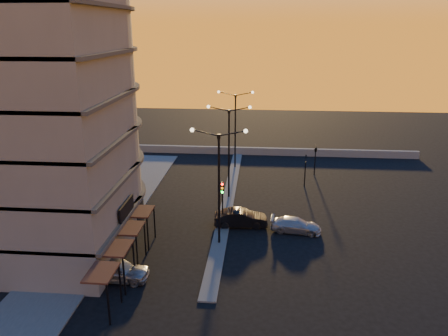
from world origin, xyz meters
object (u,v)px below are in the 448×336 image
(car_hatchback, at_px, (117,270))
(car_wagon, at_px, (296,225))
(traffic_light_main, at_px, (222,197))
(streetlamp_mid, at_px, (229,145))
(car_sedan, at_px, (241,218))

(car_hatchback, distance_m, car_wagon, 15.40)
(traffic_light_main, height_order, car_wagon, traffic_light_main)
(traffic_light_main, bearing_deg, car_hatchback, -126.59)
(car_wagon, bearing_deg, streetlamp_mid, 47.62)
(streetlamp_mid, bearing_deg, traffic_light_main, -90.00)
(car_hatchback, bearing_deg, car_wagon, -55.43)
(streetlamp_mid, relative_size, car_wagon, 2.23)
(car_hatchback, distance_m, car_sedan, 12.28)
(streetlamp_mid, distance_m, car_wagon, 10.85)
(streetlamp_mid, relative_size, car_hatchback, 2.14)
(streetlamp_mid, distance_m, traffic_light_main, 7.62)
(streetlamp_mid, height_order, car_wagon, streetlamp_mid)
(car_sedan, relative_size, car_wagon, 1.08)
(car_wagon, bearing_deg, car_hatchback, 130.76)
(car_sedan, distance_m, car_wagon, 4.78)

